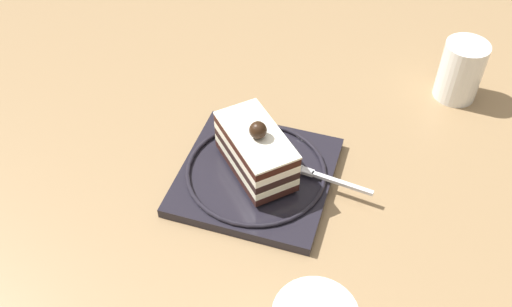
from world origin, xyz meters
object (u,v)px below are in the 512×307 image
Objects in this scene: cake_slice at (256,150)px; fork at (324,177)px; drink_glass_far at (460,72)px; dessert_plate at (256,175)px.

fork is at bearing -85.63° from cake_slice.
dessert_plate is at bearing 137.33° from drink_glass_far.
cake_slice is 1.08× the size of fork.
cake_slice reaches higher than fork.
cake_slice is (0.00, 0.00, 0.04)m from dessert_plate.
fork is at bearing 148.83° from drink_glass_far.
dessert_plate is 0.35m from drink_glass_far.
drink_glass_far is at bearing -42.67° from dessert_plate.
fork is (0.01, -0.09, -0.03)m from cake_slice.
drink_glass_far reaches higher than dessert_plate.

